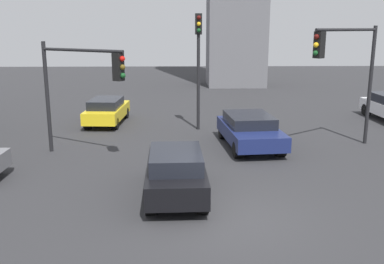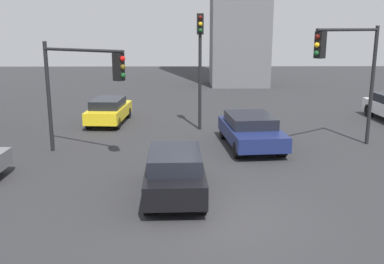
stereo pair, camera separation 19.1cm
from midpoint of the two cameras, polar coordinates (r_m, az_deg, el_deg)
ground_plane at (r=12.34m, az=4.74°, el=-11.02°), size 95.13×95.13×0.00m
traffic_light_0 at (r=17.44m, az=-13.74°, el=7.05°), size 3.59×2.32×4.56m
traffic_light_2 at (r=21.89m, az=1.32°, el=10.55°), size 0.33×0.47×5.76m
traffic_light_3 at (r=19.04m, az=20.00°, el=8.70°), size 3.41×2.53×5.18m
car_0 at (r=19.23m, az=7.95°, el=0.27°), size 2.54×4.82×1.39m
car_2 at (r=13.53m, az=-1.85°, el=-5.16°), size 1.89×4.25×1.48m
car_3 at (r=24.10m, az=-10.55°, el=2.82°), size 1.98×4.33×1.39m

